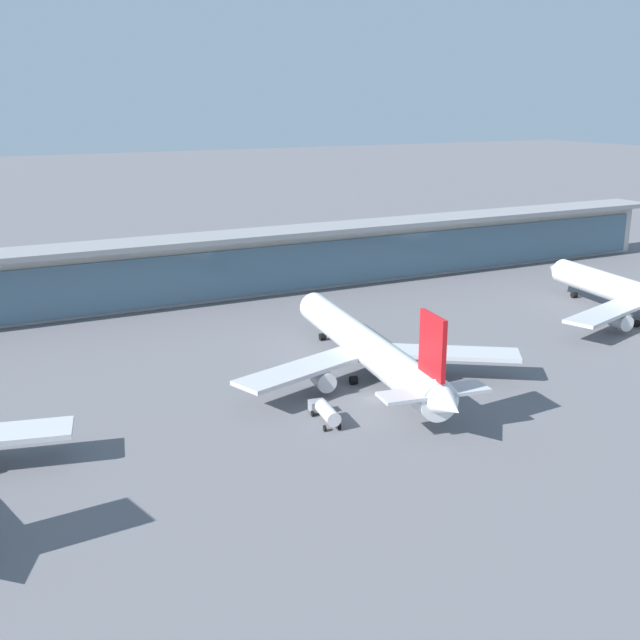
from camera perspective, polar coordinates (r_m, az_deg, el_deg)
ground_plane at (r=123.34m, az=4.23°, el=-5.73°), size 1200.00×1200.00×0.00m
airliner_centre_stand at (r=129.91m, az=3.52°, el=-2.06°), size 49.02×64.33×17.16m
service_truck_near_nose_grey at (r=113.64m, az=0.40°, el=-6.69°), size 3.69×8.85×2.95m
terminal_building at (r=184.04m, az=-7.66°, el=3.97°), size 270.76×12.80×15.20m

